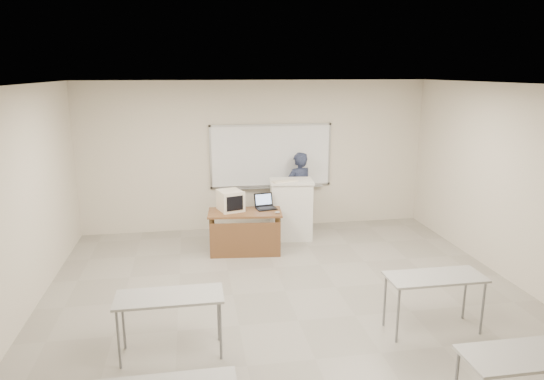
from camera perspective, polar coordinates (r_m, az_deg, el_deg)
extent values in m
cube|color=gray|center=(6.57, 3.11, -15.12)|extent=(7.00, 8.00, 0.01)
cube|color=white|center=(9.84, -0.11, 4.06)|extent=(2.40, 0.03, 1.20)
cube|color=#B7BABC|center=(9.75, -0.11, 7.65)|extent=(2.48, 0.04, 0.04)
cube|color=#B7BABC|center=(9.96, -0.10, 0.54)|extent=(2.48, 0.04, 0.04)
cube|color=#B7BABC|center=(9.72, -7.24, 3.82)|extent=(0.04, 0.04, 1.28)
cube|color=#B7BABC|center=(10.11, 6.75, 4.23)|extent=(0.04, 0.04, 1.28)
cube|color=#B7BABC|center=(9.93, -0.06, 0.26)|extent=(2.16, 0.07, 0.02)
cube|color=#989793|center=(5.67, -11.98, -12.18)|extent=(1.20, 0.50, 0.03)
cylinder|color=slate|center=(5.72, -17.61, -16.45)|extent=(0.03, 0.03, 0.70)
cylinder|color=slate|center=(5.66, -6.07, -16.17)|extent=(0.03, 0.03, 0.70)
cylinder|color=slate|center=(6.07, -17.10, -14.56)|extent=(0.03, 0.03, 0.70)
cylinder|color=slate|center=(6.01, -6.32, -14.27)|extent=(0.03, 0.03, 0.70)
cube|color=#989793|center=(6.36, 18.66, -9.68)|extent=(1.20, 0.50, 0.03)
cylinder|color=slate|center=(6.12, 14.59, -14.11)|extent=(0.03, 0.03, 0.70)
cylinder|color=slate|center=(6.62, 23.55, -12.64)|extent=(0.03, 0.03, 0.70)
cylinder|color=slate|center=(6.44, 13.13, -12.53)|extent=(0.03, 0.03, 0.70)
cylinder|color=slate|center=(6.92, 21.74, -11.28)|extent=(0.03, 0.03, 0.70)
cube|color=#989793|center=(5.10, 27.96, -16.77)|extent=(1.20, 0.50, 0.03)
cube|color=brown|center=(8.60, -3.22, -2.66)|extent=(1.29, 0.65, 0.04)
cube|color=brown|center=(8.44, -2.95, -5.95)|extent=(1.23, 0.03, 0.63)
cylinder|color=#483219|center=(8.43, -6.97, -5.79)|extent=(0.06, 0.06, 0.71)
cylinder|color=#483219|center=(8.55, 0.94, -5.39)|extent=(0.06, 0.06, 0.71)
cylinder|color=#483219|center=(8.92, -7.13, -4.66)|extent=(0.06, 0.06, 0.71)
cylinder|color=#483219|center=(9.04, 0.34, -4.30)|extent=(0.06, 0.06, 0.71)
cube|color=white|center=(9.37, 2.26, -2.40)|extent=(0.77, 0.55, 1.11)
cube|color=white|center=(9.22, 2.29, 1.03)|extent=(0.81, 0.59, 0.04)
cube|color=beige|center=(8.67, -4.99, -1.20)|extent=(0.38, 0.40, 0.36)
cube|color=beige|center=(8.46, -4.86, -1.59)|extent=(0.40, 0.04, 0.38)
cube|color=black|center=(8.44, -4.85, -1.63)|extent=(0.30, 0.01, 0.26)
cube|color=black|center=(8.74, -0.68, -2.18)|extent=(0.35, 0.25, 0.02)
cube|color=black|center=(8.73, -0.67, -2.11)|extent=(0.29, 0.15, 0.01)
cube|color=black|center=(8.86, -0.84, -1.11)|extent=(0.35, 0.07, 0.24)
cube|color=#97B8EF|center=(8.85, -0.83, -1.10)|extent=(0.30, 0.05, 0.18)
ellipsoid|color=#9CA0A4|center=(8.48, 0.63, -2.64)|extent=(0.11, 0.09, 0.04)
cube|color=beige|center=(9.07, 1.52, 1.05)|extent=(0.51, 0.28, 0.03)
imported|color=black|center=(9.84, 3.16, -0.13)|extent=(0.68, 0.56, 1.60)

